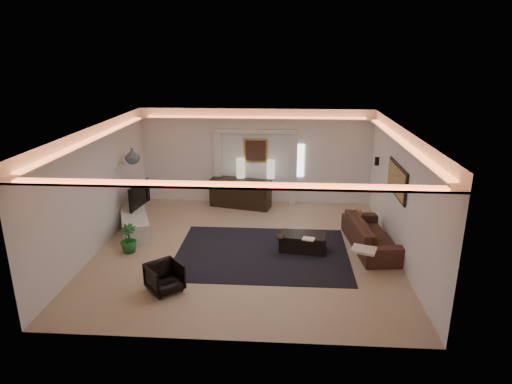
# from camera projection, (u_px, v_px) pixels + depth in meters

# --- Properties ---
(floor) EXTENTS (7.00, 7.00, 0.00)m
(floor) POSITION_uv_depth(u_px,v_px,m) (246.00, 249.00, 10.54)
(floor) COLOR tan
(floor) RESTS_ON ground
(ceiling) EXTENTS (7.00, 7.00, 0.00)m
(ceiling) POSITION_uv_depth(u_px,v_px,m) (245.00, 129.00, 9.65)
(ceiling) COLOR white
(ceiling) RESTS_ON ground
(wall_back) EXTENTS (7.00, 0.00, 7.00)m
(wall_back) POSITION_uv_depth(u_px,v_px,m) (256.00, 157.00, 13.42)
(wall_back) COLOR white
(wall_back) RESTS_ON ground
(wall_front) EXTENTS (7.00, 0.00, 7.00)m
(wall_front) POSITION_uv_depth(u_px,v_px,m) (226.00, 261.00, 6.77)
(wall_front) COLOR white
(wall_front) RESTS_ON ground
(wall_left) EXTENTS (0.00, 7.00, 7.00)m
(wall_left) POSITION_uv_depth(u_px,v_px,m) (97.00, 189.00, 10.31)
(wall_left) COLOR white
(wall_left) RESTS_ON ground
(wall_right) EXTENTS (0.00, 7.00, 7.00)m
(wall_right) POSITION_uv_depth(u_px,v_px,m) (401.00, 195.00, 9.88)
(wall_right) COLOR white
(wall_right) RESTS_ON ground
(cove_soffit) EXTENTS (7.00, 7.00, 0.04)m
(cove_soffit) POSITION_uv_depth(u_px,v_px,m) (245.00, 141.00, 9.74)
(cove_soffit) COLOR silver
(cove_soffit) RESTS_ON ceiling
(daylight_slit) EXTENTS (0.25, 0.03, 1.00)m
(daylight_slit) POSITION_uv_depth(u_px,v_px,m) (300.00, 161.00, 13.35)
(daylight_slit) COLOR white
(daylight_slit) RESTS_ON wall_back
(area_rug) EXTENTS (4.00, 3.00, 0.01)m
(area_rug) POSITION_uv_depth(u_px,v_px,m) (262.00, 253.00, 10.32)
(area_rug) COLOR black
(area_rug) RESTS_ON ground
(pilaster_left) EXTENTS (0.22, 0.20, 2.20)m
(pilaster_left) POSITION_uv_depth(u_px,v_px,m) (218.00, 168.00, 13.50)
(pilaster_left) COLOR silver
(pilaster_left) RESTS_ON ground
(pilaster_right) EXTENTS (0.22, 0.20, 2.20)m
(pilaster_right) POSITION_uv_depth(u_px,v_px,m) (293.00, 169.00, 13.36)
(pilaster_right) COLOR silver
(pilaster_right) RESTS_ON ground
(alcove_header) EXTENTS (2.52, 0.20, 0.12)m
(alcove_header) POSITION_uv_depth(u_px,v_px,m) (255.00, 131.00, 13.08)
(alcove_header) COLOR silver
(alcove_header) RESTS_ON wall_back
(painting_frame) EXTENTS (0.74, 0.04, 0.74)m
(painting_frame) POSITION_uv_depth(u_px,v_px,m) (256.00, 150.00, 13.33)
(painting_frame) COLOR tan
(painting_frame) RESTS_ON wall_back
(painting_canvas) EXTENTS (0.62, 0.02, 0.62)m
(painting_canvas) POSITION_uv_depth(u_px,v_px,m) (256.00, 151.00, 13.30)
(painting_canvas) COLOR #4C2D1E
(painting_canvas) RESTS_ON wall_back
(art_panel_frame) EXTENTS (0.04, 1.64, 0.74)m
(art_panel_frame) POSITION_uv_depth(u_px,v_px,m) (397.00, 180.00, 10.09)
(art_panel_frame) COLOR black
(art_panel_frame) RESTS_ON wall_right
(art_panel_gold) EXTENTS (0.02, 1.50, 0.62)m
(art_panel_gold) POSITION_uv_depth(u_px,v_px,m) (396.00, 180.00, 10.09)
(art_panel_gold) COLOR tan
(art_panel_gold) RESTS_ON wall_right
(wall_sconce) EXTENTS (0.12, 0.12, 0.22)m
(wall_sconce) POSITION_uv_depth(u_px,v_px,m) (377.00, 161.00, 11.90)
(wall_sconce) COLOR black
(wall_sconce) RESTS_ON wall_right
(wall_niche) EXTENTS (0.10, 0.55, 0.04)m
(wall_niche) POSITION_uv_depth(u_px,v_px,m) (120.00, 166.00, 11.58)
(wall_niche) COLOR silver
(wall_niche) RESTS_ON wall_left
(console) EXTENTS (1.89, 0.98, 0.90)m
(console) POSITION_uv_depth(u_px,v_px,m) (241.00, 194.00, 13.30)
(console) COLOR black
(console) RESTS_ON ground
(lamp_left) EXTENTS (0.29, 0.29, 0.59)m
(lamp_left) POSITION_uv_depth(u_px,v_px,m) (241.00, 170.00, 13.32)
(lamp_left) COLOR beige
(lamp_left) RESTS_ON console
(lamp_right) EXTENTS (0.28, 0.28, 0.55)m
(lamp_right) POSITION_uv_depth(u_px,v_px,m) (271.00, 170.00, 13.26)
(lamp_right) COLOR beige
(lamp_right) RESTS_ON console
(media_ledge) EXTENTS (1.56, 2.63, 0.48)m
(media_ledge) POSITION_uv_depth(u_px,v_px,m) (134.00, 218.00, 11.85)
(media_ledge) COLOR silver
(media_ledge) RESTS_ON ground
(tv) EXTENTS (1.15, 0.31, 0.65)m
(tv) POSITION_uv_depth(u_px,v_px,m) (136.00, 196.00, 11.96)
(tv) COLOR black
(tv) RESTS_ON media_ledge
(figurine) EXTENTS (0.14, 0.14, 0.36)m
(figurine) POSITION_uv_depth(u_px,v_px,m) (147.00, 189.00, 12.95)
(figurine) COLOR black
(figurine) RESTS_ON media_ledge
(ginger_jar) EXTENTS (0.43, 0.43, 0.41)m
(ginger_jar) POSITION_uv_depth(u_px,v_px,m) (132.00, 156.00, 11.64)
(ginger_jar) COLOR #414D53
(ginger_jar) RESTS_ON wall_niche
(plant) EXTENTS (0.43, 0.43, 0.69)m
(plant) POSITION_uv_depth(u_px,v_px,m) (128.00, 239.00, 10.28)
(plant) COLOR #206123
(plant) RESTS_ON ground
(sofa) EXTENTS (2.40, 1.16, 0.68)m
(sofa) POSITION_uv_depth(u_px,v_px,m) (371.00, 234.00, 10.53)
(sofa) COLOR #3E2316
(sofa) RESTS_ON ground
(throw_blanket) EXTENTS (0.60, 0.55, 0.05)m
(throw_blanket) POSITION_uv_depth(u_px,v_px,m) (364.00, 250.00, 9.23)
(throw_blanket) COLOR beige
(throw_blanket) RESTS_ON sofa
(throw_pillow) EXTENTS (0.11, 0.35, 0.35)m
(throw_pillow) POSITION_uv_depth(u_px,v_px,m) (358.00, 214.00, 11.23)
(throw_pillow) COLOR #9F7A5A
(throw_pillow) RESTS_ON sofa
(coffee_table) EXTENTS (1.14, 0.72, 0.40)m
(coffee_table) POSITION_uv_depth(u_px,v_px,m) (303.00, 242.00, 10.42)
(coffee_table) COLOR black
(coffee_table) RESTS_ON ground
(bowl) EXTENTS (0.33, 0.33, 0.06)m
(bowl) POSITION_uv_depth(u_px,v_px,m) (280.00, 237.00, 10.11)
(bowl) COLOR black
(bowl) RESTS_ON coffee_table
(magazine) EXTENTS (0.31, 0.26, 0.03)m
(magazine) POSITION_uv_depth(u_px,v_px,m) (308.00, 239.00, 10.07)
(magazine) COLOR white
(magazine) RESTS_ON coffee_table
(armchair) EXTENTS (0.89, 0.89, 0.58)m
(armchair) POSITION_uv_depth(u_px,v_px,m) (165.00, 277.00, 8.63)
(armchair) COLOR black
(armchair) RESTS_ON ground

